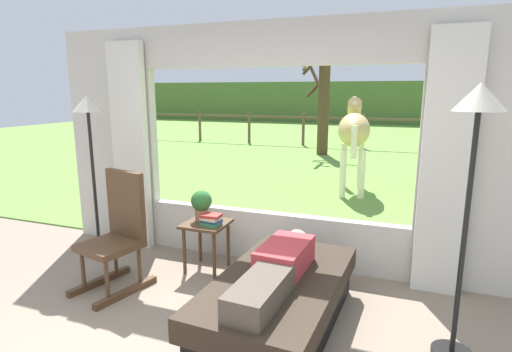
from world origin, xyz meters
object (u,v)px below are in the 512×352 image
object	(u,v)px
reclining_person	(278,267)
rocking_chair	(118,232)
recliner_sofa	(279,300)
floor_lamp_right	(475,141)
horse	(354,130)
floor_lamp_left	(89,128)
book_stack	(211,220)
potted_plant	(201,203)
pasture_tree	(322,102)
side_table	(206,231)

from	to	relation	value
reclining_person	rocking_chair	xyz separation A→B (m)	(-1.64, 0.17, 0.02)
recliner_sofa	rocking_chair	world-z (taller)	rocking_chair
floor_lamp_right	horse	size ratio (longest dim) A/B	1.05
floor_lamp_left	recliner_sofa	bearing A→B (deg)	-15.76
book_stack	rocking_chair	bearing A→B (deg)	-141.69
potted_plant	horse	distance (m)	4.06
potted_plant	floor_lamp_right	xyz separation A→B (m)	(2.38, -0.73, 0.84)
floor_lamp_right	pasture_tree	distance (m)	9.30
recliner_sofa	floor_lamp_left	xyz separation A→B (m)	(-2.38, 0.67, 1.25)
book_stack	potted_plant	bearing A→B (deg)	144.82
rocking_chair	horse	size ratio (longest dim) A/B	0.62
pasture_tree	side_table	bearing A→B (deg)	-86.82
horse	pasture_tree	size ratio (longest dim) A/B	0.54
rocking_chair	book_stack	bearing A→B (deg)	52.28
floor_lamp_right	reclining_person	bearing A→B (deg)	-174.48
side_table	horse	bearing A→B (deg)	76.03
side_table	horse	size ratio (longest dim) A/B	0.29
side_table	floor_lamp_left	distance (m)	1.71
potted_plant	floor_lamp_right	distance (m)	2.62
book_stack	pasture_tree	bearing A→B (deg)	93.78
floor_lamp_left	horse	xyz separation A→B (m)	(2.34, 4.02, -0.31)
book_stack	floor_lamp_left	world-z (taller)	floor_lamp_left
reclining_person	pasture_tree	distance (m)	9.18
floor_lamp_right	book_stack	bearing A→B (deg)	164.65
horse	recliner_sofa	bearing A→B (deg)	-97.29
side_table	floor_lamp_right	xyz separation A→B (m)	(2.30, -0.67, 1.12)
potted_plant	floor_lamp_right	world-z (taller)	floor_lamp_right
rocking_chair	side_table	size ratio (longest dim) A/B	2.15
potted_plant	pasture_tree	world-z (taller)	pasture_tree
side_table	pasture_tree	size ratio (longest dim) A/B	0.15
reclining_person	floor_lamp_right	bearing A→B (deg)	8.74
side_table	recliner_sofa	bearing A→B (deg)	-35.84
rocking_chair	pasture_tree	bearing A→B (deg)	102.95
reclining_person	book_stack	world-z (taller)	reclining_person
floor_lamp_left	floor_lamp_right	size ratio (longest dim) A/B	0.95
recliner_sofa	rocking_chair	distance (m)	1.67
floor_lamp_right	horse	distance (m)	4.82
recliner_sofa	book_stack	xyz separation A→B (m)	(-0.93, 0.68, 0.36)
rocking_chair	pasture_tree	size ratio (longest dim) A/B	0.33
reclining_person	floor_lamp_right	size ratio (longest dim) A/B	0.75
recliner_sofa	book_stack	size ratio (longest dim) A/B	8.33
rocking_chair	side_table	bearing A→B (deg)	59.06
floor_lamp_left	floor_lamp_right	bearing A→B (deg)	-9.30
reclining_person	side_table	world-z (taller)	reclining_person
potted_plant	pasture_tree	xyz separation A→B (m)	(-0.38, 8.15, 0.85)
recliner_sofa	floor_lamp_left	distance (m)	2.77
floor_lamp_left	floor_lamp_right	world-z (taller)	floor_lamp_right
side_table	reclining_person	bearing A→B (deg)	-37.64
reclining_person	rocking_chair	world-z (taller)	rocking_chair
recliner_sofa	pasture_tree	bearing A→B (deg)	102.61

